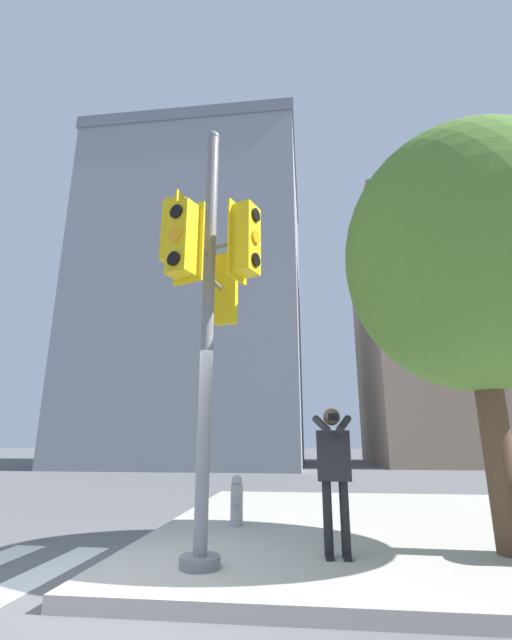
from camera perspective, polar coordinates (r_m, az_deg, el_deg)
name	(u,v)px	position (r m, az deg, el deg)	size (l,w,h in m)	color
ground_plane	(120,597)	(5.08, -17.64, -31.77)	(160.00, 160.00, 0.00)	#5B5B5E
sidewalk_corner	(411,527)	(8.29, 19.96, -24.49)	(8.00, 8.00, 0.16)	#ADA89E
traffic_signal_pole	(207,281)	(5.46, -6.56, 5.24)	(1.38, 1.38, 5.48)	slate
person_photographer	(334,465)	(5.56, 10.35, -18.45)	(0.50, 0.53, 1.69)	black
street_tree	(469,258)	(6.84, 26.57, 7.45)	(3.46, 3.46, 5.73)	brown
fire_hydrant	(237,500)	(7.45, -2.59, -22.90)	(0.20, 0.26, 0.76)	#99999E
building_left	(203,306)	(29.84, -7.06, 1.90)	(13.40, 13.83, 20.88)	gray
building_right	(439,333)	(32.14, 23.19, -1.64)	(10.25, 12.07, 17.17)	gray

